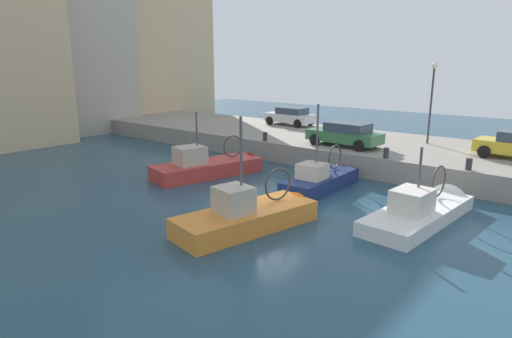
{
  "coord_description": "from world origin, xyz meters",
  "views": [
    {
      "loc": [
        -14.02,
        -10.83,
        6.07
      ],
      "look_at": [
        1.22,
        1.71,
        1.2
      ],
      "focal_mm": 30.56,
      "sensor_mm": 36.0,
      "label": 1
    }
  ],
  "objects_px": {
    "parked_car_white": "(290,116)",
    "fishing_boat_white": "(423,216)",
    "mooring_bollard_mid": "(386,153)",
    "quay_streetlamp": "(432,90)",
    "fishing_boat_navy": "(323,185)",
    "fishing_boat_red": "(213,172)",
    "fishing_boat_orange": "(254,223)",
    "mooring_bollard_south": "(469,164)",
    "mooring_bollard_north": "(265,137)",
    "parked_car_green": "(345,134)"
  },
  "relations": [
    {
      "from": "mooring_bollard_north",
      "to": "parked_car_white",
      "type": "bearing_deg",
      "value": 22.71
    },
    {
      "from": "parked_car_white",
      "to": "fishing_boat_white",
      "type": "bearing_deg",
      "value": -128.09
    },
    {
      "from": "fishing_boat_navy",
      "to": "quay_streetlamp",
      "type": "bearing_deg",
      "value": -12.67
    },
    {
      "from": "parked_car_green",
      "to": "fishing_boat_red",
      "type": "bearing_deg",
      "value": 145.12
    },
    {
      "from": "fishing_boat_navy",
      "to": "parked_car_white",
      "type": "xyz_separation_m",
      "value": [
        10.04,
        9.09,
        1.8
      ]
    },
    {
      "from": "mooring_bollard_north",
      "to": "mooring_bollard_south",
      "type": "bearing_deg",
      "value": -90.0
    },
    {
      "from": "mooring_bollard_mid",
      "to": "mooring_bollard_north",
      "type": "relative_size",
      "value": 1.0
    },
    {
      "from": "fishing_boat_orange",
      "to": "mooring_bollard_north",
      "type": "xyz_separation_m",
      "value": [
        9.43,
        6.91,
        1.36
      ]
    },
    {
      "from": "fishing_boat_orange",
      "to": "parked_car_green",
      "type": "bearing_deg",
      "value": 11.19
    },
    {
      "from": "mooring_bollard_south",
      "to": "mooring_bollard_mid",
      "type": "bearing_deg",
      "value": 90.0
    },
    {
      "from": "mooring_bollard_mid",
      "to": "mooring_bollard_north",
      "type": "distance_m",
      "value": 8.0
    },
    {
      "from": "fishing_boat_red",
      "to": "fishing_boat_navy",
      "type": "height_order",
      "value": "fishing_boat_navy"
    },
    {
      "from": "fishing_boat_orange",
      "to": "fishing_boat_navy",
      "type": "distance_m",
      "value": 6.24
    },
    {
      "from": "fishing_boat_red",
      "to": "quay_streetlamp",
      "type": "xyz_separation_m",
      "value": [
        10.54,
        -8.07,
        4.33
      ]
    },
    {
      "from": "fishing_boat_red",
      "to": "fishing_boat_navy",
      "type": "bearing_deg",
      "value": -74.66
    },
    {
      "from": "fishing_boat_orange",
      "to": "parked_car_white",
      "type": "height_order",
      "value": "fishing_boat_orange"
    },
    {
      "from": "mooring_bollard_mid",
      "to": "quay_streetlamp",
      "type": "xyz_separation_m",
      "value": [
        5.65,
        -0.23,
        2.98
      ]
    },
    {
      "from": "fishing_boat_red",
      "to": "fishing_boat_orange",
      "type": "bearing_deg",
      "value": -123.89
    },
    {
      "from": "fishing_boat_white",
      "to": "mooring_bollard_south",
      "type": "height_order",
      "value": "fishing_boat_white"
    },
    {
      "from": "fishing_boat_navy",
      "to": "parked_car_white",
      "type": "distance_m",
      "value": 13.66
    },
    {
      "from": "mooring_bollard_south",
      "to": "quay_streetlamp",
      "type": "distance_m",
      "value": 7.42
    },
    {
      "from": "fishing_boat_navy",
      "to": "mooring_bollard_south",
      "type": "bearing_deg",
      "value": -60.79
    },
    {
      "from": "fishing_boat_white",
      "to": "fishing_boat_navy",
      "type": "distance_m",
      "value": 5.48
    },
    {
      "from": "mooring_bollard_north",
      "to": "quay_streetlamp",
      "type": "relative_size",
      "value": 0.11
    },
    {
      "from": "quay_streetlamp",
      "to": "mooring_bollard_south",
      "type": "bearing_deg",
      "value": -146.29
    },
    {
      "from": "fishing_boat_navy",
      "to": "mooring_bollard_mid",
      "type": "bearing_deg",
      "value": -28.69
    },
    {
      "from": "fishing_boat_white",
      "to": "fishing_boat_red",
      "type": "distance_m",
      "value": 11.42
    },
    {
      "from": "fishing_boat_navy",
      "to": "mooring_bollard_mid",
      "type": "relative_size",
      "value": 10.44
    },
    {
      "from": "parked_car_green",
      "to": "fishing_boat_orange",
      "type": "bearing_deg",
      "value": -168.81
    },
    {
      "from": "fishing_boat_red",
      "to": "parked_car_white",
      "type": "height_order",
      "value": "fishing_boat_red"
    },
    {
      "from": "fishing_boat_navy",
      "to": "quay_streetlamp",
      "type": "xyz_separation_m",
      "value": [
        8.87,
        -1.99,
        4.34
      ]
    },
    {
      "from": "fishing_boat_red",
      "to": "fishing_boat_navy",
      "type": "distance_m",
      "value": 6.3
    },
    {
      "from": "fishing_boat_red",
      "to": "mooring_bollard_north",
      "type": "xyz_separation_m",
      "value": [
        4.89,
        0.16,
        1.35
      ]
    },
    {
      "from": "fishing_boat_navy",
      "to": "fishing_boat_red",
      "type": "bearing_deg",
      "value": 105.34
    },
    {
      "from": "parked_car_white",
      "to": "fishing_boat_orange",
      "type": "bearing_deg",
      "value": -148.98
    },
    {
      "from": "mooring_bollard_mid",
      "to": "quay_streetlamp",
      "type": "height_order",
      "value": "quay_streetlamp"
    },
    {
      "from": "parked_car_white",
      "to": "quay_streetlamp",
      "type": "height_order",
      "value": "quay_streetlamp"
    },
    {
      "from": "fishing_boat_red",
      "to": "fishing_boat_orange",
      "type": "relative_size",
      "value": 1.08
    },
    {
      "from": "quay_streetlamp",
      "to": "fishing_boat_orange",
      "type": "bearing_deg",
      "value": 175.01
    },
    {
      "from": "fishing_boat_white",
      "to": "mooring_bollard_north",
      "type": "distance_m",
      "value": 12.49
    },
    {
      "from": "fishing_boat_red",
      "to": "mooring_bollard_south",
      "type": "xyz_separation_m",
      "value": [
        4.89,
        -11.84,
        1.35
      ]
    },
    {
      "from": "fishing_boat_white",
      "to": "fishing_boat_orange",
      "type": "height_order",
      "value": "fishing_boat_orange"
    },
    {
      "from": "fishing_boat_orange",
      "to": "mooring_bollard_south",
      "type": "relative_size",
      "value": 12.02
    },
    {
      "from": "fishing_boat_orange",
      "to": "quay_streetlamp",
      "type": "bearing_deg",
      "value": -4.99
    },
    {
      "from": "fishing_boat_navy",
      "to": "quay_streetlamp",
      "type": "distance_m",
      "value": 10.08
    },
    {
      "from": "mooring_bollard_south",
      "to": "mooring_bollard_north",
      "type": "bearing_deg",
      "value": 90.0
    },
    {
      "from": "mooring_bollard_mid",
      "to": "quay_streetlamp",
      "type": "relative_size",
      "value": 0.11
    },
    {
      "from": "mooring_bollard_north",
      "to": "quay_streetlamp",
      "type": "xyz_separation_m",
      "value": [
        5.65,
        -8.23,
        2.98
      ]
    },
    {
      "from": "fishing_boat_white",
      "to": "fishing_boat_orange",
      "type": "xyz_separation_m",
      "value": [
        -4.94,
        4.66,
        -0.0
      ]
    },
    {
      "from": "fishing_boat_white",
      "to": "fishing_boat_red",
      "type": "relative_size",
      "value": 1.0
    }
  ]
}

